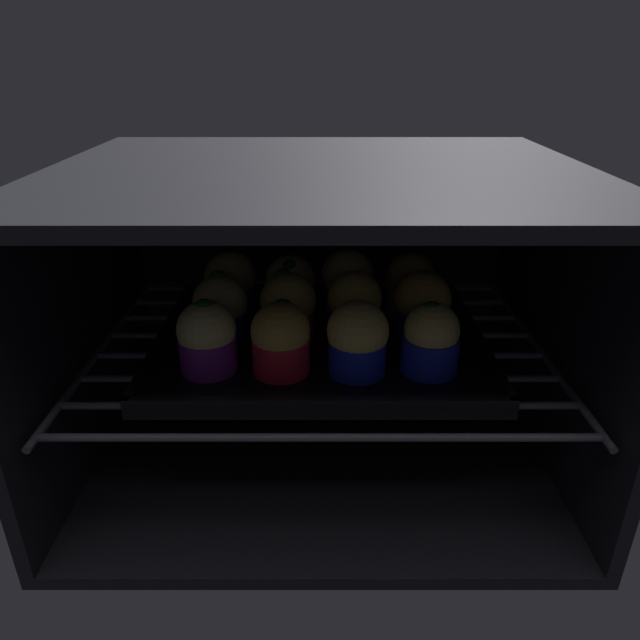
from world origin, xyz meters
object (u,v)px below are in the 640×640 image
at_px(muffin_row2_col3, 410,285).
at_px(muffin_row1_col0, 221,308).
at_px(muffin_row0_col1, 280,339).
at_px(muffin_row2_col0, 231,283).
at_px(muffin_row2_col1, 291,286).
at_px(muffin_row2_col2, 347,282).
at_px(muffin_row0_col3, 431,339).
at_px(muffin_row0_col0, 207,337).
at_px(muffin_row1_col2, 355,307).
at_px(muffin_row1_col3, 422,306).
at_px(muffin_row0_col2, 357,339).
at_px(baking_tray, 320,342).
at_px(muffin_row1_col1, 288,307).

bearing_deg(muffin_row2_col3, muffin_row1_col0, -162.95).
distance_m(muffin_row0_col1, muffin_row2_col0, 0.17).
height_order(muffin_row2_col0, muffin_row2_col1, muffin_row2_col0).
height_order(muffin_row2_col2, muffin_row2_col3, muffin_row2_col2).
bearing_deg(muffin_row1_col0, muffin_row2_col1, 43.61).
bearing_deg(muffin_row2_col0, muffin_row0_col3, -32.93).
distance_m(muffin_row0_col0, muffin_row1_col2, 0.18).
bearing_deg(muffin_row1_col3, muffin_row2_col1, 154.49).
height_order(muffin_row1_col2, muffin_row2_col0, same).
bearing_deg(muffin_row0_col3, muffin_row2_col3, 90.35).
relative_size(muffin_row0_col0, muffin_row1_col0, 1.00).
bearing_deg(muffin_row2_col2, muffin_row0_col1, -115.75).
xyz_separation_m(muffin_row0_col0, muffin_row1_col3, (0.24, 0.08, 0.00)).
bearing_deg(muffin_row0_col2, muffin_row1_col3, 45.69).
xyz_separation_m(baking_tray, muffin_row0_col1, (-0.04, -0.08, 0.04)).
relative_size(baking_tray, muffin_row0_col3, 4.84).
xyz_separation_m(muffin_row0_col2, muffin_row2_col0, (-0.16, 0.16, 0.00)).
bearing_deg(muffin_row0_col2, muffin_row1_col1, 134.19).
height_order(muffin_row0_col0, muffin_row1_col2, muffin_row1_col2).
height_order(muffin_row0_col1, muffin_row2_col1, muffin_row0_col1).
distance_m(muffin_row1_col0, muffin_row1_col2, 0.16).
distance_m(muffin_row1_col0, muffin_row2_col2, 0.17).
xyz_separation_m(muffin_row0_col0, muffin_row2_col2, (0.16, 0.16, 0.00)).
height_order(muffin_row1_col2, muffin_row1_col3, same).
distance_m(muffin_row0_col0, muffin_row0_col1, 0.08).
bearing_deg(muffin_row0_col1, baking_tray, 62.05).
xyz_separation_m(baking_tray, muffin_row2_col0, (-0.12, 0.08, 0.05)).
bearing_deg(muffin_row2_col2, muffin_row1_col2, -86.16).
bearing_deg(muffin_row0_col0, muffin_row0_col1, -2.35).
relative_size(muffin_row0_col2, muffin_row2_col2, 0.97).
xyz_separation_m(muffin_row0_col3, muffin_row1_col2, (-0.08, 0.08, 0.00)).
distance_m(muffin_row1_col2, muffin_row1_col3, 0.08).
distance_m(muffin_row1_col2, muffin_row2_col2, 0.08).
relative_size(muffin_row0_col3, muffin_row2_col3, 0.97).
bearing_deg(muffin_row0_col1, muffin_row2_col1, 89.03).
relative_size(baking_tray, muffin_row1_col2, 4.60).
distance_m(muffin_row0_col1, muffin_row0_col3, 0.16).
distance_m(muffin_row0_col2, muffin_row2_col3, 0.17).
xyz_separation_m(muffin_row0_col1, muffin_row2_col2, (0.08, 0.16, 0.00)).
bearing_deg(muffin_row0_col1, muffin_row0_col2, -1.46).
bearing_deg(muffin_row2_col2, muffin_row2_col1, -177.84).
xyz_separation_m(baking_tray, muffin_row1_col1, (-0.04, -0.00, 0.05)).
bearing_deg(baking_tray, muffin_row0_col1, -117.95).
xyz_separation_m(muffin_row0_col3, muffin_row2_col2, (-0.08, 0.16, 0.00)).
bearing_deg(muffin_row2_col3, muffin_row1_col2, -135.82).
bearing_deg(baking_tray, muffin_row2_col0, 146.91).
bearing_deg(muffin_row0_col2, muffin_row0_col1, 178.54).
distance_m(muffin_row0_col2, muffin_row2_col2, 0.16).
relative_size(muffin_row0_col0, muffin_row1_col2, 0.98).
height_order(muffin_row0_col1, muffin_row1_col3, muffin_row1_col3).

